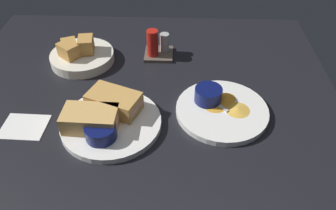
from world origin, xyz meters
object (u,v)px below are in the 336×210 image
ramekin_dark_sauce (101,131)px  spoon_by_dark_ramekin (116,121)px  plate_chips_companion (222,111)px  ramekin_light_gravy (208,94)px  sandwich_half_near (114,101)px  condiment_caddy (157,47)px  plate_sandwich_main (111,123)px  spoon_by_gravy_ramekin (209,98)px  bread_basket_rear (81,55)px  sandwich_half_far (91,119)px

ramekin_dark_sauce → spoon_by_dark_ramekin: bearing=62.5°
plate_chips_companion → ramekin_light_gravy: size_ratio=3.32×
ramekin_dark_sauce → plate_chips_companion: bearing=20.9°
sandwich_half_near → spoon_by_dark_ramekin: sandwich_half_near is taller
ramekin_dark_sauce → spoon_by_dark_ramekin: size_ratio=0.78×
condiment_caddy → spoon_by_dark_ramekin: bearing=-104.0°
plate_sandwich_main → ramekin_dark_sauce: ramekin_dark_sauce is taller
sandwich_half_near → plate_chips_companion: 27.89cm
plate_sandwich_main → condiment_caddy: (9.54, 32.37, 2.61)cm
spoon_by_gravy_ramekin → bread_basket_rear: bearing=154.3°
sandwich_half_far → ramekin_dark_sauce: sandwich_half_far is taller
sandwich_half_far → condiment_caddy: condiment_caddy is taller
sandwich_half_far → ramekin_light_gravy: bearing=20.6°
plate_chips_companion → bread_basket_rear: bread_basket_rear is taller
spoon_by_gravy_ramekin → bread_basket_rear: (-38.86, 18.71, 0.41)cm
plate_chips_companion → ramekin_light_gravy: (-3.59, 2.99, 2.91)cm
sandwich_half_far → spoon_by_dark_ramekin: bearing=16.8°
plate_sandwich_main → sandwich_half_near: sandwich_half_near is taller
spoon_by_dark_ramekin → sandwich_half_near: bearing=101.8°
bread_basket_rear → plate_chips_companion: bearing=-28.1°
spoon_by_gravy_ramekin → condiment_caddy: 27.49cm
plate_sandwich_main → sandwich_half_far: size_ratio=1.86×
sandwich_half_far → bread_basket_rear: (-9.91, 30.27, -1.63)cm
condiment_caddy → ramekin_dark_sauce: bearing=-105.9°
ramekin_light_gravy → spoon_by_gravy_ramekin: bearing=71.4°
plate_sandwich_main → ramekin_dark_sauce: size_ratio=3.39×
spoon_by_gravy_ramekin → bread_basket_rear: 43.13cm
bread_basket_rear → spoon_by_dark_ramekin: bearing=-61.4°
ramekin_light_gravy → condiment_caddy: size_ratio=0.76×
sandwich_half_far → spoon_by_dark_ramekin: (5.67, 1.71, -2.04)cm
plate_sandwich_main → plate_chips_companion: (28.01, 5.70, 0.00)cm
spoon_by_dark_ramekin → sandwich_half_far: bearing=-163.2°
spoon_by_dark_ramekin → ramekin_light_gravy: (23.03, 9.07, 1.74)cm
sandwich_half_far → spoon_by_gravy_ramekin: sandwich_half_far is taller
spoon_by_dark_ramekin → spoon_by_gravy_ramekin: (23.29, 9.85, 0.00)cm
condiment_caddy → spoon_by_gravy_ramekin: bearing=-56.5°
spoon_by_gravy_ramekin → sandwich_half_near: bearing=-169.0°
ramekin_dark_sauce → condiment_caddy: size_ratio=0.78×
sandwich_half_near → ramekin_light_gravy: 24.42cm
spoon_by_dark_ramekin → condiment_caddy: bearing=76.0°
ramekin_light_gravy → condiment_caddy: 27.97cm
sandwich_half_far → ramekin_light_gravy: (28.69, 10.78, -0.29)cm
sandwich_half_near → ramekin_light_gravy: size_ratio=2.07×
ramekin_dark_sauce → ramekin_light_gravy: (25.68, 14.18, 0.25)cm
ramekin_dark_sauce → sandwich_half_far: bearing=131.6°
sandwich_half_near → ramekin_dark_sauce: bearing=-98.8°
ramekin_dark_sauce → condiment_caddy: 39.38cm
sandwich_half_far → ramekin_light_gravy: sandwich_half_far is taller
ramekin_dark_sauce → ramekin_light_gravy: bearing=28.9°
spoon_by_gravy_ramekin → plate_sandwich_main: bearing=-159.0°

